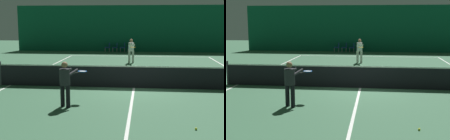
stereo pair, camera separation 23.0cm
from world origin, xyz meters
The scene contains 14 objects.
ground_plane centered at (0.00, 0.00, 0.00)m, with size 60.00×60.00×0.00m, color #386647.
backdrop_curtain centered at (0.00, 15.66, 2.11)m, with size 23.00×0.12×4.22m.
court_line_baseline_far centered at (0.00, 11.90, 0.00)m, with size 11.00×0.10×0.00m.
court_line_service_far centered at (0.00, 6.40, 0.00)m, with size 8.25×0.10×0.00m.
court_line_sideline_left centered at (-5.50, 0.00, 0.00)m, with size 0.10×23.80×0.00m.
court_line_centre centered at (0.00, 0.00, 0.00)m, with size 0.10×12.80×0.00m.
tennis_net centered at (0.00, 0.00, 0.51)m, with size 12.00×0.10×1.07m.
player_near centered at (-2.16, -3.16, 0.89)m, with size 0.88×1.30×1.53m.
player_far centered at (-0.45, 7.88, 0.95)m, with size 0.54×1.37×1.63m.
courtside_chair_0 centered at (-2.85, 15.11, 0.49)m, with size 0.44×0.44×0.84m.
courtside_chair_1 centered at (-2.16, 15.11, 0.49)m, with size 0.44×0.44×0.84m.
courtside_chair_2 centered at (-1.46, 15.11, 0.49)m, with size 0.44×0.44×0.84m.
courtside_chair_3 centered at (-0.77, 15.11, 0.49)m, with size 0.44×0.44×0.84m.
tennis_ball centered at (1.81, -5.03, 0.03)m, with size 0.07×0.07×0.07m.
Camera 2 is at (0.63, -13.06, 2.86)m, focal length 50.00 mm.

